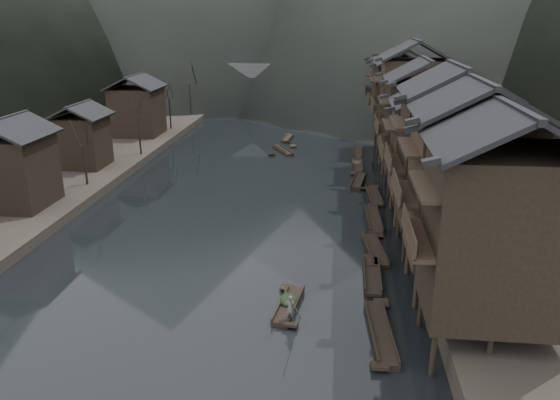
# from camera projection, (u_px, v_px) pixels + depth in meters

# --- Properties ---
(water) EXTENTS (300.00, 300.00, 0.00)m
(water) POSITION_uv_depth(u_px,v_px,m) (210.00, 273.00, 39.70)
(water) COLOR black
(water) RESTS_ON ground
(right_bank) EXTENTS (40.00, 200.00, 1.80)m
(right_bank) POSITION_uv_depth(u_px,v_px,m) (532.00, 147.00, 73.46)
(right_bank) COLOR #2D2823
(right_bank) RESTS_ON ground
(left_bank) EXTENTS (40.00, 200.00, 1.20)m
(left_bank) POSITION_uv_depth(u_px,v_px,m) (40.00, 137.00, 80.74)
(left_bank) COLOR #2D2823
(left_bank) RESTS_ON ground
(stilt_houses) EXTENTS (9.00, 67.60, 15.39)m
(stilt_houses) POSITION_uv_depth(u_px,v_px,m) (425.00, 113.00, 52.93)
(stilt_houses) COLOR black
(stilt_houses) RESTS_ON ground
(left_houses) EXTENTS (8.10, 53.20, 8.73)m
(left_houses) POSITION_uv_depth(u_px,v_px,m) (65.00, 133.00, 58.91)
(left_houses) COLOR black
(left_houses) RESTS_ON left_bank
(bare_trees) EXTENTS (3.83, 73.89, 7.66)m
(bare_trees) POSITION_uv_depth(u_px,v_px,m) (115.00, 118.00, 63.52)
(bare_trees) COLOR black
(bare_trees) RESTS_ON left_bank
(moored_sampans) EXTENTS (3.19, 51.29, 0.47)m
(moored_sampans) POSITION_uv_depth(u_px,v_px,m) (367.00, 208.00, 52.28)
(moored_sampans) COLOR black
(moored_sampans) RESTS_ON water
(midriver_boats) EXTENTS (5.67, 42.11, 0.45)m
(midriver_boats) POSITION_uv_depth(u_px,v_px,m) (297.00, 128.00, 89.05)
(midriver_boats) COLOR black
(midriver_boats) RESTS_ON water
(stone_bridge) EXTENTS (40.00, 6.00, 9.00)m
(stone_bridge) POSITION_uv_depth(u_px,v_px,m) (294.00, 84.00, 105.80)
(stone_bridge) COLOR #4C4C4F
(stone_bridge) RESTS_ON ground
(hero_sampan) EXTENTS (1.75, 5.32, 0.44)m
(hero_sampan) POSITION_uv_depth(u_px,v_px,m) (289.00, 305.00, 34.85)
(hero_sampan) COLOR black
(hero_sampan) RESTS_ON water
(cargo_heap) EXTENTS (1.16, 1.51, 0.69)m
(cargo_heap) POSITION_uv_depth(u_px,v_px,m) (289.00, 295.00, 34.89)
(cargo_heap) COLOR black
(cargo_heap) RESTS_ON hero_sampan
(boatman) EXTENTS (0.64, 0.43, 1.71)m
(boatman) POSITION_uv_depth(u_px,v_px,m) (290.00, 305.00, 32.76)
(boatman) COLOR #5C5C5F
(boatman) RESTS_ON hero_sampan
(bamboo_pole) EXTENTS (1.09, 2.42, 3.63)m
(bamboo_pole) POSITION_uv_depth(u_px,v_px,m) (294.00, 265.00, 31.88)
(bamboo_pole) COLOR #8C7A51
(bamboo_pole) RESTS_ON boatman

